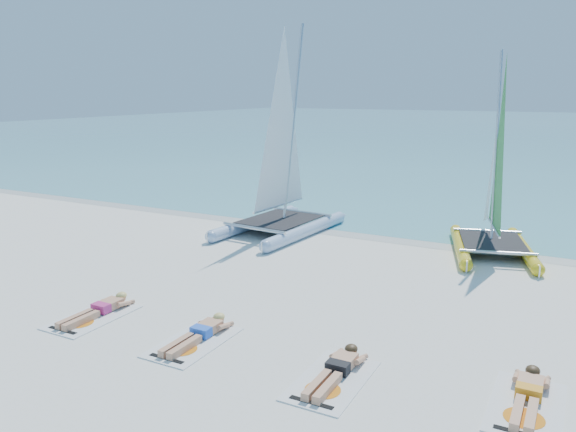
# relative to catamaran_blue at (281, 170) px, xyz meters

# --- Properties ---
(ground) EXTENTS (140.00, 140.00, 0.00)m
(ground) POSITION_rel_catamaran_blue_xyz_m (2.92, -4.52, -2.03)
(ground) COLOR white
(ground) RESTS_ON ground
(sea) EXTENTS (140.00, 115.00, 0.01)m
(sea) POSITION_rel_catamaran_blue_xyz_m (2.92, 58.48, -2.02)
(sea) COLOR #7BC6CD
(sea) RESTS_ON ground
(wet_sand_strip) EXTENTS (140.00, 1.40, 0.01)m
(wet_sand_strip) POSITION_rel_catamaran_blue_xyz_m (2.92, 0.98, -2.02)
(wet_sand_strip) COLOR beige
(wet_sand_strip) RESTS_ON ground
(catamaran_blue) EXTENTS (2.79, 5.15, 6.78)m
(catamaran_blue) POSITION_rel_catamaran_blue_xyz_m (0.00, 0.00, 0.00)
(catamaran_blue) COLOR #B9D5F4
(catamaran_blue) RESTS_ON ground
(catamaran_yellow) EXTENTS (3.09, 4.67, 5.79)m
(catamaran_yellow) POSITION_rel_catamaran_blue_xyz_m (6.30, 1.00, -0.20)
(catamaran_yellow) COLOR yellow
(catamaran_yellow) RESTS_ON ground
(towel_a) EXTENTS (1.00, 1.85, 0.02)m
(towel_a) POSITION_rel_catamaran_blue_xyz_m (0.02, -8.00, -2.02)
(towel_a) COLOR white
(towel_a) RESTS_ON ground
(sunbather_a) EXTENTS (0.37, 1.73, 0.26)m
(sunbather_a) POSITION_rel_catamaran_blue_xyz_m (0.02, -7.81, -1.91)
(sunbather_a) COLOR tan
(sunbather_a) RESTS_ON towel_a
(towel_b) EXTENTS (1.00, 1.85, 0.02)m
(towel_b) POSITION_rel_catamaran_blue_xyz_m (2.52, -7.98, -2.02)
(towel_b) COLOR white
(towel_b) RESTS_ON ground
(sunbather_b) EXTENTS (0.37, 1.73, 0.26)m
(sunbather_b) POSITION_rel_catamaran_blue_xyz_m (2.52, -7.79, -1.91)
(sunbather_b) COLOR tan
(sunbather_b) RESTS_ON towel_b
(towel_c) EXTENTS (1.00, 1.85, 0.02)m
(towel_c) POSITION_rel_catamaran_blue_xyz_m (5.30, -8.06, -2.02)
(towel_c) COLOR white
(towel_c) RESTS_ON ground
(sunbather_c) EXTENTS (0.37, 1.73, 0.26)m
(sunbather_c) POSITION_rel_catamaran_blue_xyz_m (5.30, -7.87, -1.91)
(sunbather_c) COLOR tan
(sunbather_c) RESTS_ON towel_c
(towel_d) EXTENTS (1.00, 1.85, 0.02)m
(towel_d) POSITION_rel_catamaran_blue_xyz_m (8.09, -7.44, -2.02)
(towel_d) COLOR white
(towel_d) RESTS_ON ground
(sunbather_d) EXTENTS (0.37, 1.73, 0.26)m
(sunbather_d) POSITION_rel_catamaran_blue_xyz_m (8.09, -7.25, -1.91)
(sunbather_d) COLOR tan
(sunbather_d) RESTS_ON towel_d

